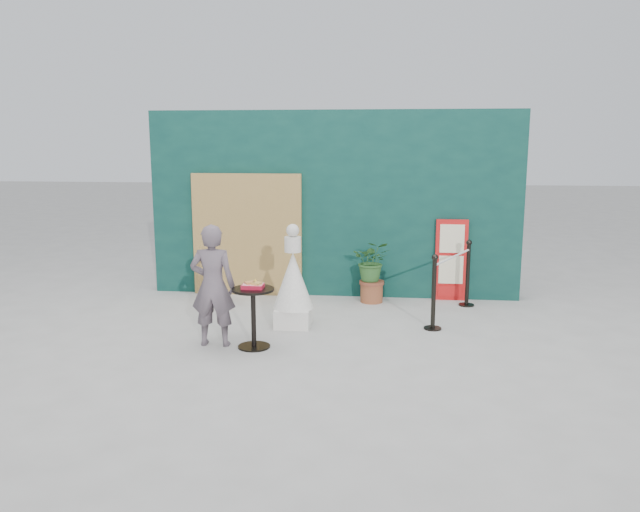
{
  "coord_description": "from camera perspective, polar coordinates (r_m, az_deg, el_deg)",
  "views": [
    {
      "loc": [
        0.92,
        -6.94,
        2.52
      ],
      "look_at": [
        0.0,
        1.2,
        1.0
      ],
      "focal_mm": 35.0,
      "sensor_mm": 36.0,
      "label": 1
    }
  ],
  "objects": [
    {
      "name": "food_basket",
      "position": [
        7.63,
        -6.14,
        -2.68
      ],
      "size": [
        0.26,
        0.19,
        0.11
      ],
      "color": "red",
      "rests_on": "cafe_table"
    },
    {
      "name": "back_wall",
      "position": [
        10.19,
        1.24,
        4.76
      ],
      "size": [
        6.0,
        0.3,
        3.0
      ],
      "primitive_type": "cube",
      "color": "#0A312D",
      "rests_on": "ground"
    },
    {
      "name": "bamboo_fence",
      "position": [
        10.27,
        -6.69,
        1.92
      ],
      "size": [
        1.8,
        0.08,
        2.0
      ],
      "primitive_type": "cube",
      "color": "tan",
      "rests_on": "ground"
    },
    {
      "name": "menu_board",
      "position": [
        10.12,
        11.89,
        -0.37
      ],
      "size": [
        0.5,
        0.07,
        1.3
      ],
      "color": "red",
      "rests_on": "ground"
    },
    {
      "name": "cafe_table",
      "position": [
        7.7,
        -6.11,
        -4.78
      ],
      "size": [
        0.52,
        0.52,
        0.75
      ],
      "color": "black",
      "rests_on": "ground"
    },
    {
      "name": "ground",
      "position": [
        7.45,
        -1.05,
        -9.28
      ],
      "size": [
        60.0,
        60.0,
        0.0
      ],
      "primitive_type": "plane",
      "color": "#ADAAA5",
      "rests_on": "ground"
    },
    {
      "name": "woman",
      "position": [
        7.8,
        -9.77,
        -2.68
      ],
      "size": [
        0.57,
        0.39,
        1.52
      ],
      "primitive_type": "imported",
      "rotation": [
        0.0,
        0.0,
        3.19
      ],
      "color": "#60535B",
      "rests_on": "ground"
    },
    {
      "name": "planter",
      "position": [
        9.82,
        4.77,
        -0.98
      ],
      "size": [
        0.58,
        0.5,
        0.99
      ],
      "color": "brown",
      "rests_on": "ground"
    },
    {
      "name": "stanchion_barrier",
      "position": [
        9.19,
        11.96,
        -2.46
      ],
      "size": [
        0.84,
        1.54,
        1.03
      ],
      "color": "black",
      "rests_on": "ground"
    },
    {
      "name": "statue",
      "position": [
        8.52,
        -2.47,
        -2.67
      ],
      "size": [
        0.55,
        0.55,
        1.42
      ],
      "color": "silver",
      "rests_on": "ground"
    }
  ]
}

